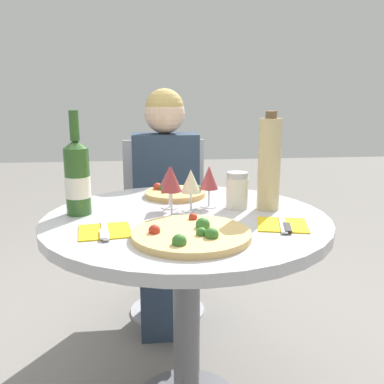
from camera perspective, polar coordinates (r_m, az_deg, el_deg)
name	(u,v)px	position (r m, az deg, el deg)	size (l,w,h in m)	color
dining_table	(186,254)	(1.47, -0.76, -8.28)	(0.95, 0.95, 0.74)	slate
chair_behind_diner	(166,231)	(2.29, -3.53, -5.23)	(0.44, 0.44, 0.90)	#ADADB2
seated_diner	(167,217)	(2.12, -3.39, -3.36)	(0.32, 0.40, 1.16)	#28384C
pizza_large	(191,234)	(1.20, -0.07, -5.65)	(0.34, 0.34, 0.05)	#DBB26B
pizza_small_far	(175,193)	(1.69, -2.34, -0.12)	(0.24, 0.24, 0.05)	tan
wine_bottle	(77,177)	(1.47, -15.04, 1.90)	(0.08, 0.08, 0.34)	#2D5623
tall_carafe	(269,164)	(1.50, 10.26, 3.73)	(0.08, 0.08, 0.34)	tan
sugar_shaker	(237,191)	(1.51, 6.02, 0.20)	(0.08, 0.08, 0.13)	silver
wine_glass_back_right	(209,178)	(1.51, 2.28, 1.81)	(0.07, 0.07, 0.15)	silver
wine_glass_back_left	(169,177)	(1.50, -3.02, 1.97)	(0.07, 0.07, 0.15)	silver
wine_glass_front_left	(171,180)	(1.40, -2.79, 1.62)	(0.07, 0.07, 0.17)	silver
wine_glass_center	(191,182)	(1.46, -0.15, 1.36)	(0.07, 0.07, 0.15)	silver
place_setting_left	(105,231)	(1.28, -11.55, -5.13)	(0.17, 0.19, 0.01)	gold
place_setting_right	(283,225)	(1.35, 12.01, -4.29)	(0.18, 0.19, 0.01)	gold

